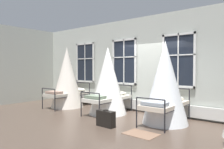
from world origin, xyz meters
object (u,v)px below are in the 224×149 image
cot_third (165,83)px  suitcase_dark (106,119)px  cot_first (67,78)px  cot_second (108,81)px

cot_third → suitcase_dark: 1.99m
cot_first → cot_third: cot_first is taller
cot_first → suitcase_dark: size_ratio=4.37×
cot_first → cot_second: cot_first is taller
cot_second → suitcase_dark: size_ratio=4.14×
cot_first → cot_second: (2.16, 0.06, -0.06)m
cot_first → cot_second: bearing=-88.4°
cot_third → cot_first: bearing=90.6°
cot_first → cot_third: 4.31m
cot_first → suitcase_dark: cot_first is taller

